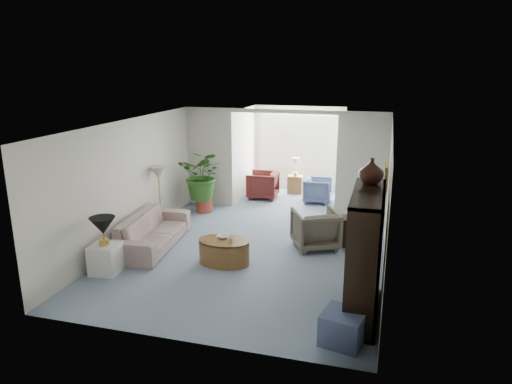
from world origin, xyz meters
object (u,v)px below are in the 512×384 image
(entertainment_cabinet, at_px, (365,254))
(cabinet_urn, at_px, (371,171))
(coffee_cup, at_px, (230,240))
(side_table_dark, at_px, (352,232))
(plant_pot, at_px, (204,205))
(table_lamp, at_px, (103,226))
(coffee_table, at_px, (224,252))
(coffee_bowl, at_px, (223,237))
(wingback_chair, at_px, (315,229))
(framed_picture, at_px, (387,178))
(sunroom_chair_maroon, at_px, (263,185))
(floor_lamp, at_px, (158,173))
(sunroom_chair_blue, at_px, (318,190))
(sofa, at_px, (153,231))
(sunroom_table, at_px, (295,184))
(ottoman, at_px, (343,328))
(end_table, at_px, (106,259))

(entertainment_cabinet, bearing_deg, cabinet_urn, 90.00)
(coffee_cup, distance_m, side_table_dark, 2.61)
(plant_pot, bearing_deg, coffee_cup, -60.25)
(table_lamp, distance_m, coffee_table, 2.17)
(coffee_bowl, bearing_deg, coffee_cup, -45.00)
(wingback_chair, distance_m, side_table_dark, 0.77)
(framed_picture, distance_m, coffee_table, 3.16)
(cabinet_urn, xyz_separation_m, sunroom_chair_maroon, (-2.98, 5.06, -1.67))
(coffee_bowl, xyz_separation_m, coffee_cup, (0.20, -0.20, 0.02))
(floor_lamp, bearing_deg, cabinet_urn, -25.10)
(sunroom_chair_blue, bearing_deg, plant_pot, 119.39)
(coffee_table, distance_m, entertainment_cabinet, 2.87)
(framed_picture, xyz_separation_m, sofa, (-4.42, 0.05, -1.38))
(cabinet_urn, relative_size, sunroom_table, 0.76)
(wingback_chair, height_order, sunroom_chair_maroon, wingback_chair)
(side_table_dark, bearing_deg, framed_picture, -63.30)
(ottoman, xyz_separation_m, plant_pot, (-3.87, 4.80, -0.05))
(sofa, distance_m, sunroom_chair_blue, 4.84)
(framed_picture, xyz_separation_m, table_lamp, (-4.62, -1.30, -0.83))
(coffee_table, xyz_separation_m, wingback_chair, (1.48, 1.23, 0.16))
(coffee_table, relative_size, ottoman, 1.79)
(framed_picture, bearing_deg, entertainment_cabinet, -98.72)
(coffee_bowl, xyz_separation_m, entertainment_cabinet, (2.59, -1.24, 0.44))
(sunroom_chair_blue, xyz_separation_m, sunroom_table, (-0.75, 0.75, -0.07))
(sunroom_table, bearing_deg, sunroom_chair_maroon, -135.00)
(ottoman, bearing_deg, coffee_table, 139.78)
(framed_picture, height_order, wingback_chair, framed_picture)
(wingback_chair, distance_m, sunroom_chair_blue, 3.22)
(sofa, bearing_deg, end_table, 165.99)
(framed_picture, bearing_deg, sunroom_table, 117.10)
(ottoman, height_order, sunroom_chair_blue, sunroom_chair_blue)
(table_lamp, distance_m, wingback_chair, 4.01)
(side_table_dark, height_order, sunroom_chair_blue, sunroom_chair_blue)
(wingback_chair, relative_size, plant_pot, 2.12)
(end_table, bearing_deg, wingback_chair, 33.01)
(table_lamp, relative_size, sunroom_table, 0.88)
(entertainment_cabinet, bearing_deg, sunroom_table, 109.48)
(end_table, distance_m, table_lamp, 0.61)
(coffee_table, xyz_separation_m, coffee_cup, (0.15, -0.10, 0.27))
(framed_picture, height_order, coffee_cup, framed_picture)
(coffee_bowl, bearing_deg, sunroom_chair_maroon, 95.17)
(sofa, bearing_deg, ottoman, -126.49)
(table_lamp, relative_size, wingback_chair, 0.52)
(table_lamp, bearing_deg, side_table_dark, 31.44)
(sofa, height_order, coffee_cup, sofa)
(floor_lamp, xyz_separation_m, coffee_cup, (2.18, -1.60, -0.75))
(table_lamp, relative_size, sunroom_chair_blue, 0.62)
(floor_lamp, bearing_deg, side_table_dark, 0.33)
(end_table, xyz_separation_m, side_table_dark, (4.04, 2.47, 0.03))
(coffee_cup, relative_size, wingback_chair, 0.12)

